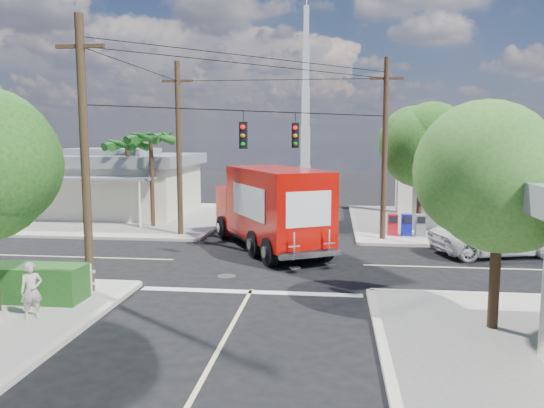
# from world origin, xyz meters

# --- Properties ---
(ground) EXTENTS (120.00, 120.00, 0.00)m
(ground) POSITION_xyz_m (0.00, 0.00, 0.00)
(ground) COLOR black
(ground) RESTS_ON ground
(sidewalk_ne) EXTENTS (14.12, 14.12, 0.14)m
(sidewalk_ne) POSITION_xyz_m (10.88, 10.88, 0.07)
(sidewalk_ne) COLOR gray
(sidewalk_ne) RESTS_ON ground
(sidewalk_nw) EXTENTS (14.12, 14.12, 0.14)m
(sidewalk_nw) POSITION_xyz_m (-10.88, 10.88, 0.07)
(sidewalk_nw) COLOR gray
(sidewalk_nw) RESTS_ON ground
(road_markings) EXTENTS (32.00, 32.00, 0.01)m
(road_markings) POSITION_xyz_m (0.00, -1.47, 0.01)
(road_markings) COLOR beige
(road_markings) RESTS_ON ground
(building_ne) EXTENTS (11.80, 10.20, 4.50)m
(building_ne) POSITION_xyz_m (12.50, 11.97, 2.32)
(building_ne) COLOR silver
(building_ne) RESTS_ON sidewalk_ne
(building_nw) EXTENTS (10.80, 10.20, 4.30)m
(building_nw) POSITION_xyz_m (-12.00, 12.46, 2.22)
(building_nw) COLOR beige
(building_nw) RESTS_ON sidewalk_nw
(radio_tower) EXTENTS (0.80, 0.80, 17.00)m
(radio_tower) POSITION_xyz_m (0.50, 20.00, 5.64)
(radio_tower) COLOR silver
(radio_tower) RESTS_ON ground
(tree_ne_front) EXTENTS (4.21, 4.14, 6.66)m
(tree_ne_front) POSITION_xyz_m (7.21, 6.76, 4.77)
(tree_ne_front) COLOR #422D1C
(tree_ne_front) RESTS_ON sidewalk_ne
(tree_ne_back) EXTENTS (3.77, 3.66, 5.82)m
(tree_ne_back) POSITION_xyz_m (9.81, 8.96, 4.19)
(tree_ne_back) COLOR #422D1C
(tree_ne_back) RESTS_ON sidewalk_ne
(tree_se) EXTENTS (3.67, 3.54, 5.62)m
(tree_se) POSITION_xyz_m (7.01, -7.24, 4.04)
(tree_se) COLOR #422D1C
(tree_se) RESTS_ON sidewalk_se
(palm_nw_front) EXTENTS (3.01, 3.08, 5.59)m
(palm_nw_front) POSITION_xyz_m (-7.50, 7.50, 5.04)
(palm_nw_front) COLOR #422D1C
(palm_nw_front) RESTS_ON sidewalk_nw
(palm_nw_back) EXTENTS (3.01, 3.08, 5.19)m
(palm_nw_back) POSITION_xyz_m (-9.50, 9.00, 4.67)
(palm_nw_back) COLOR #422D1C
(palm_nw_back) RESTS_ON sidewalk_nw
(utility_poles) EXTENTS (12.00, 10.68, 9.00)m
(utility_poles) POSITION_xyz_m (-1.58, 1.60, 4.67)
(utility_poles) COLOR #473321
(utility_poles) RESTS_ON ground
(picket_fence) EXTENTS (5.94, 0.06, 1.00)m
(picket_fence) POSITION_xyz_m (-7.80, -5.60, 0.68)
(picket_fence) COLOR silver
(picket_fence) RESTS_ON sidewalk_sw
(vending_boxes) EXTENTS (1.90, 0.50, 1.10)m
(vending_boxes) POSITION_xyz_m (6.50, 6.20, 0.69)
(vending_boxes) COLOR #B2101B
(vending_boxes) RESTS_ON sidewalk_ne
(delivery_truck) EXTENTS (6.49, 8.90, 3.80)m
(delivery_truck) POSITION_xyz_m (-0.15, 2.55, 1.93)
(delivery_truck) COLOR black
(delivery_truck) RESTS_ON ground
(parked_car) EXTENTS (6.10, 4.05, 1.56)m
(parked_car) POSITION_xyz_m (9.89, 2.60, 0.78)
(parked_car) COLOR silver
(parked_car) RESTS_ON ground
(pedestrian) EXTENTS (0.70, 0.66, 1.60)m
(pedestrian) POSITION_xyz_m (-5.57, -7.98, 0.94)
(pedestrian) COLOR #B9AAA0
(pedestrian) RESTS_ON sidewalk_sw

